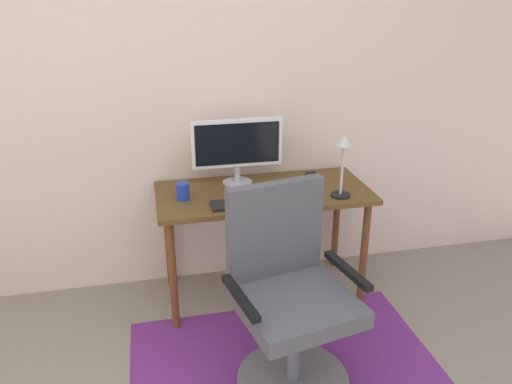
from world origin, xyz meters
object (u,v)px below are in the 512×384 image
(coffee_cup, at_px, (183,191))
(cell_phone, at_px, (312,176))
(desk_lamp, at_px, (343,155))
(computer_mouse, at_px, (301,198))
(monitor, at_px, (237,146))
(office_chair, at_px, (289,308))
(keyboard, at_px, (250,203))
(desk, at_px, (263,203))

(coffee_cup, xyz_separation_m, cell_phone, (0.83, 0.19, -0.04))
(cell_phone, bearing_deg, desk_lamp, -67.03)
(computer_mouse, height_order, desk_lamp, desk_lamp)
(monitor, bearing_deg, office_chair, -85.37)
(keyboard, distance_m, coffee_cup, 0.39)
(desk_lamp, bearing_deg, office_chair, -128.42)
(desk, bearing_deg, coffee_cup, -176.61)
(monitor, height_order, computer_mouse, monitor)
(cell_phone, relative_size, office_chair, 0.14)
(desk, bearing_deg, computer_mouse, -49.47)
(monitor, bearing_deg, coffee_cup, -152.95)
(keyboard, bearing_deg, computer_mouse, -3.46)
(cell_phone, height_order, office_chair, office_chair)
(monitor, xyz_separation_m, office_chair, (0.07, -0.91, -0.53))
(computer_mouse, relative_size, desk_lamp, 0.28)
(cell_phone, xyz_separation_m, office_chair, (-0.41, -0.93, -0.30))
(keyboard, bearing_deg, office_chair, -83.37)
(desk, height_order, office_chair, office_chair)
(keyboard, distance_m, cell_phone, 0.59)
(computer_mouse, distance_m, office_chair, 0.68)
(desk, relative_size, cell_phone, 8.97)
(monitor, xyz_separation_m, desk_lamp, (0.54, -0.33, 0.01))
(coffee_cup, bearing_deg, office_chair, -60.32)
(monitor, height_order, desk_lamp, monitor)
(office_chair, bearing_deg, keyboard, 85.13)
(keyboard, relative_size, cell_phone, 3.07)
(cell_phone, relative_size, desk_lamp, 0.38)
(computer_mouse, relative_size, office_chair, 0.10)
(keyboard, height_order, coffee_cup, coffee_cup)
(desk, relative_size, desk_lamp, 3.44)
(monitor, height_order, coffee_cup, monitor)
(monitor, bearing_deg, desk, -49.46)
(cell_phone, distance_m, desk_lamp, 0.42)
(monitor, distance_m, coffee_cup, 0.43)
(desk, height_order, cell_phone, cell_phone)
(monitor, xyz_separation_m, cell_phone, (0.48, 0.01, -0.23))
(desk_lamp, bearing_deg, keyboard, -179.67)
(keyboard, distance_m, desk_lamp, 0.59)
(keyboard, bearing_deg, desk, 56.47)
(monitor, relative_size, office_chair, 0.55)
(keyboard, relative_size, desk_lamp, 1.18)
(computer_mouse, distance_m, coffee_cup, 0.67)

